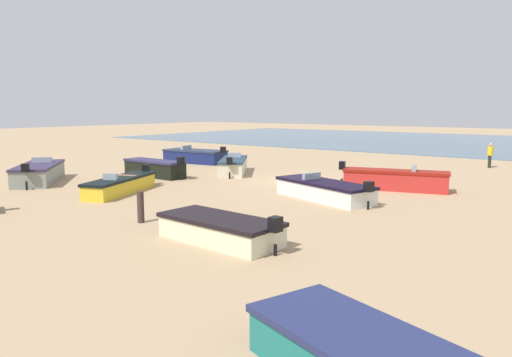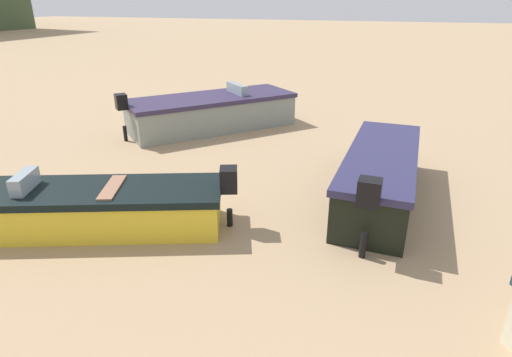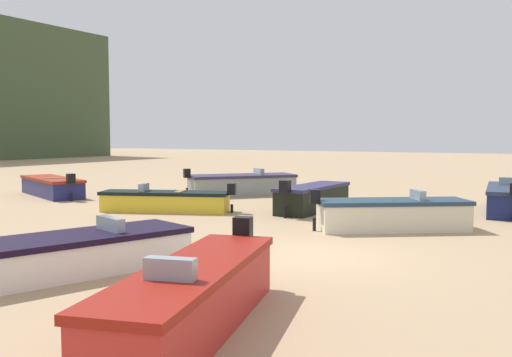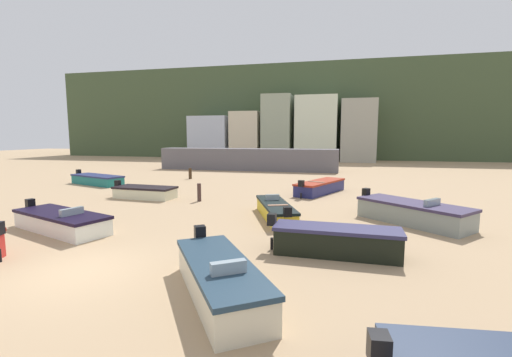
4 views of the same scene
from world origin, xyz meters
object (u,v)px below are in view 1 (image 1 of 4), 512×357
boat_white_3 (324,190)px  boat_cream_6 (220,229)px  boat_cream_4 (233,166)px  mooring_post_mid_beach (141,207)px  beach_walker_distant (490,153)px  boat_black_1 (155,168)px  boat_navy_9 (195,156)px  boat_red_8 (395,180)px  boat_grey_2 (39,173)px  boat_yellow_5 (121,185)px

boat_white_3 → boat_cream_6: bearing=-155.3°
boat_cream_4 → mooring_post_mid_beach: boat_cream_4 is taller
boat_white_3 → beach_walker_distant: size_ratio=3.14×
boat_cream_4 → beach_walker_distant: bearing=11.7°
boat_black_1 → beach_walker_distant: beach_walker_distant is taller
boat_white_3 → beach_walker_distant: bearing=7.2°
boat_white_3 → boat_navy_9: bearing=83.3°
mooring_post_mid_beach → boat_red_8: bearing=-111.3°
boat_black_1 → boat_white_3: size_ratio=0.86×
beach_walker_distant → boat_grey_2: bearing=111.1°
boat_cream_6 → boat_grey_2: bearing=82.8°
boat_grey_2 → boat_cream_4: size_ratio=1.09×
boat_red_8 → mooring_post_mid_beach: bearing=-36.8°
boat_grey_2 → boat_yellow_5: 6.18m
beach_walker_distant → boat_navy_9: bearing=89.7°
boat_white_3 → mooring_post_mid_beach: boat_white_3 is taller
boat_cream_6 → mooring_post_mid_beach: (3.75, -0.17, 0.16)m
boat_cream_4 → boat_cream_6: 14.84m
boat_red_8 → mooring_post_mid_beach: (4.51, 11.59, 0.05)m
boat_white_3 → boat_cream_6: 7.68m
boat_grey_2 → mooring_post_mid_beach: bearing=-61.8°
boat_white_3 → boat_red_8: size_ratio=0.99×
boat_black_1 → mooring_post_mid_beach: size_ratio=4.07×
boat_navy_9 → beach_walker_distant: 19.90m
mooring_post_mid_beach → boat_cream_6: bearing=177.3°
boat_grey_2 → beach_walker_distant: size_ratio=2.97×
boat_cream_4 → boat_yellow_5: bearing=-123.5°
boat_cream_4 → boat_white_3: bearing=-60.3°
boat_black_1 → boat_cream_4: (-2.71, -3.75, -0.03)m
beach_walker_distant → mooring_post_mid_beach: bearing=136.3°
boat_cream_4 → boat_red_8: 9.92m
boat_cream_6 → beach_walker_distant: bearing=-2.6°
boat_navy_9 → mooring_post_mid_beach: 18.07m
boat_grey_2 → boat_red_8: boat_grey_2 is taller
boat_yellow_5 → mooring_post_mid_beach: bearing=126.9°
boat_black_1 → boat_white_3: boat_black_1 is taller
boat_white_3 → boat_red_8: boat_red_8 is taller
boat_black_1 → boat_red_8: size_ratio=0.85×
boat_grey_2 → boat_navy_9: bearing=40.3°
boat_grey_2 → boat_navy_9: (-0.23, -11.51, -0.01)m
boat_red_8 → beach_walker_distant: beach_walker_distant is taller
beach_walker_distant → boat_red_8: bearing=142.9°
boat_red_8 → mooring_post_mid_beach: 12.43m
boat_grey_2 → boat_cream_6: (-15.16, 2.86, -0.12)m
boat_yellow_5 → boat_black_1: bearing=-79.6°
boat_red_8 → beach_walker_distant: bearing=156.1°
boat_cream_4 → boat_red_8: boat_red_8 is taller
boat_cream_4 → boat_navy_9: size_ratio=0.89×
boat_navy_9 → beach_walker_distant: (-17.48, -9.51, 0.48)m
boat_black_1 → boat_yellow_5: (-2.86, 4.55, -0.10)m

